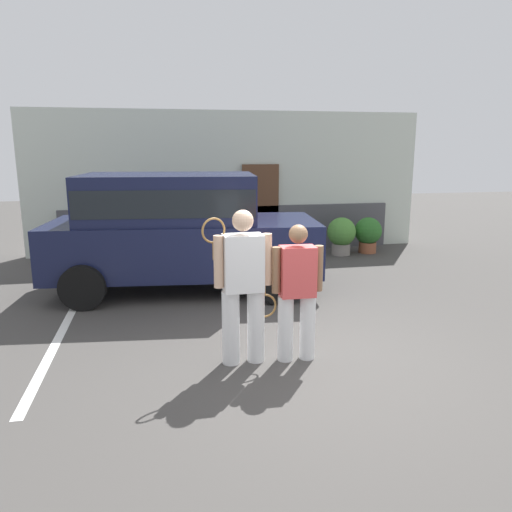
{
  "coord_description": "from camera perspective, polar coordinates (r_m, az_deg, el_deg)",
  "views": [
    {
      "loc": [
        -1.74,
        -5.18,
        2.49
      ],
      "look_at": [
        -0.46,
        1.2,
        1.05
      ],
      "focal_mm": 34.44,
      "sensor_mm": 36.0,
      "label": 1
    }
  ],
  "objects": [
    {
      "name": "parking_stripe_0",
      "position": [
        7.25,
        -21.8,
        -8.49
      ],
      "size": [
        0.12,
        4.4,
        0.01
      ],
      "primitive_type": "cube",
      "color": "silver",
      "rests_on": "ground_plane"
    },
    {
      "name": "tennis_player_man",
      "position": [
        5.64,
        -1.54,
        -3.37
      ],
      "size": [
        0.81,
        0.29,
        1.81
      ],
      "rotation": [
        0.0,
        0.0,
        3.17
      ],
      "color": "white",
      "rests_on": "ground_plane"
    },
    {
      "name": "potted_plant_by_porch",
      "position": [
        11.77,
        9.89,
        2.52
      ],
      "size": [
        0.68,
        0.68,
        0.89
      ],
      "color": "gray",
      "rests_on": "ground_plane"
    },
    {
      "name": "tennis_player_woman",
      "position": [
        5.77,
        4.74,
        -4.13
      ],
      "size": [
        0.87,
        0.26,
        1.63
      ],
      "rotation": [
        0.0,
        0.0,
        3.11
      ],
      "color": "white",
      "rests_on": "ground_plane"
    },
    {
      "name": "parked_suv",
      "position": [
        8.67,
        -9.04,
        3.4
      ],
      "size": [
        4.77,
        2.54,
        2.05
      ],
      "rotation": [
        0.0,
        0.0,
        -0.1
      ],
      "color": "#141938",
      "rests_on": "ground_plane"
    },
    {
      "name": "house_frontage",
      "position": [
        12.08,
        -3.01,
        8.11
      ],
      "size": [
        9.53,
        0.4,
        3.35
      ],
      "color": "silver",
      "rests_on": "ground_plane"
    },
    {
      "name": "potted_plant_secondary",
      "position": [
        12.13,
        12.88,
        2.6
      ],
      "size": [
        0.65,
        0.65,
        0.86
      ],
      "color": "#9E5638",
      "rests_on": "ground_plane"
    },
    {
      "name": "ground_plane",
      "position": [
        6.0,
        6.73,
        -12.12
      ],
      "size": [
        40.0,
        40.0,
        0.0
      ],
      "primitive_type": "plane",
      "color": "#423F3D"
    }
  ]
}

